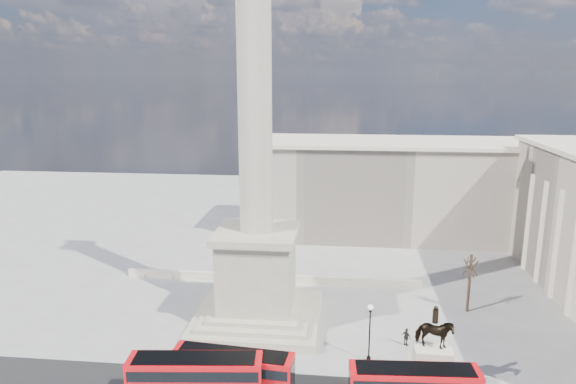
# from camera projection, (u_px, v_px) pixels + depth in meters

# --- Properties ---
(ground) EXTENTS (180.00, 180.00, 0.00)m
(ground) POSITION_uv_depth(u_px,v_px,m) (250.00, 342.00, 54.21)
(ground) COLOR #989690
(ground) RESTS_ON ground
(nelsons_column) EXTENTS (14.00, 14.00, 49.85)m
(nelsons_column) POSITION_uv_depth(u_px,v_px,m) (256.00, 212.00, 56.17)
(nelsons_column) COLOR #ABA58F
(nelsons_column) RESTS_ON ground
(balustrade_wall) EXTENTS (40.00, 0.60, 1.10)m
(balustrade_wall) POSITION_uv_depth(u_px,v_px,m) (271.00, 278.00, 69.60)
(balustrade_wall) COLOR beige
(balustrade_wall) RESTS_ON ground
(building_northeast) EXTENTS (51.00, 17.00, 16.60)m
(building_northeast) POSITION_uv_depth(u_px,v_px,m) (403.00, 188.00, 89.08)
(building_northeast) COLOR beige
(building_northeast) RESTS_ON ground
(red_bus_a) EXTENTS (11.44, 3.66, 4.56)m
(red_bus_a) POSITION_uv_depth(u_px,v_px,m) (197.00, 380.00, 43.22)
(red_bus_a) COLOR red
(red_bus_a) RESTS_ON ground
(red_bus_b) EXTENTS (10.75, 3.42, 4.28)m
(red_bus_b) POSITION_uv_depth(u_px,v_px,m) (234.00, 374.00, 44.47)
(red_bus_b) COLOR red
(red_bus_b) RESTS_ON ground
(victorian_lamp) EXTENTS (0.51, 0.51, 5.97)m
(victorian_lamp) POSITION_uv_depth(u_px,v_px,m) (370.00, 328.00, 49.80)
(victorian_lamp) COLOR black
(victorian_lamp) RESTS_ON ground
(equestrian_statue) EXTENTS (4.01, 3.01, 8.36)m
(equestrian_statue) POSITION_uv_depth(u_px,v_px,m) (432.00, 364.00, 44.80)
(equestrian_statue) COLOR beige
(equestrian_statue) RESTS_ON ground
(bare_tree_mid) EXTENTS (1.98, 1.98, 7.49)m
(bare_tree_mid) POSITION_uv_depth(u_px,v_px,m) (471.00, 265.00, 59.87)
(bare_tree_mid) COLOR #332319
(bare_tree_mid) RESTS_ON ground
(bare_tree_far) EXTENTS (1.61, 1.61, 6.57)m
(bare_tree_far) POSITION_uv_depth(u_px,v_px,m) (558.00, 255.00, 65.30)
(bare_tree_far) COLOR #332319
(bare_tree_far) RESTS_ON ground
(pedestrian_walking) EXTENTS (0.61, 0.43, 1.57)m
(pedestrian_walking) POSITION_uv_depth(u_px,v_px,m) (364.00, 377.00, 46.54)
(pedestrian_walking) COLOR black
(pedestrian_walking) RESTS_ON ground
(pedestrian_crossing) EXTENTS (1.13, 1.14, 1.94)m
(pedestrian_crossing) POSITION_uv_depth(u_px,v_px,m) (406.00, 337.00, 53.24)
(pedestrian_crossing) COLOR black
(pedestrian_crossing) RESTS_ON ground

